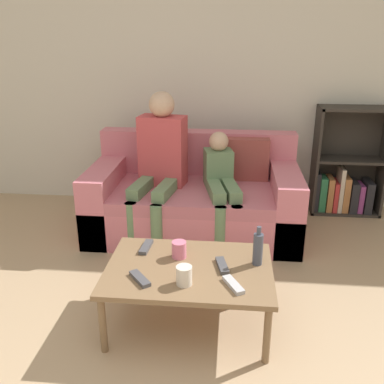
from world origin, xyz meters
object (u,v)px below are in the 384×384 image
Objects in this scene: person_child at (221,182)px; bottle at (258,248)px; tv_remote_1 at (222,265)px; tv_remote_2 at (146,247)px; bookshelf at (345,174)px; coffee_table at (189,273)px; cup_near at (179,250)px; tv_remote_0 at (140,279)px; couch at (195,200)px; person_adult at (160,156)px; tv_remote_3 at (233,285)px; cup_far at (184,275)px.

person_child is 1.07m from bottle.
tv_remote_2 is at bearing 146.26° from tv_remote_1.
tv_remote_1 is (-1.09, -1.79, 0.02)m from bookshelf.
coffee_table is 0.16m from cup_near.
coffee_table is 0.30m from tv_remote_0.
couch is 1.10m from tv_remote_2.
tv_remote_1 is at bearing -16.07° from tv_remote_0.
couch is 1.17m from cup_near.
tv_remote_0 is at bearing -75.77° from person_adult.
bookshelf is 6.10× the size of tv_remote_0.
bookshelf is 2.23m from tv_remote_3.
tv_remote_2 is (-0.28, 0.20, 0.05)m from coffee_table.
bottle is (0.13, 0.25, 0.09)m from tv_remote_3.
tv_remote_3 is at bearing 0.06° from cup_far.
tv_remote_1 is (0.26, -1.25, 0.11)m from couch.
bookshelf reaches higher than couch.
cup_near is (0.01, -1.16, 0.15)m from couch.
person_adult reaches higher than tv_remote_2.
bottle is at bearing 33.47° from tv_remote_3.
bookshelf is 2.36m from cup_far.
bookshelf is 5.74× the size of tv_remote_2.
cup_near reaches higher than tv_remote_0.
tv_remote_3 is 0.74× the size of bottle.
tv_remote_3 is (0.53, -0.37, 0.00)m from tv_remote_2.
tv_remote_2 is 0.69m from bottle.
bookshelf is at bearing 30.24° from person_adult.
couch is at bearing 111.13° from bottle.
person_adult reaches higher than bookshelf.
cup_near is 0.61× the size of tv_remote_0.
couch is 0.49m from person_adult.
couch is 9.94× the size of tv_remote_3.
person_adult is 6.82× the size of tv_remote_3.
cup_near is 0.23m from tv_remote_2.
tv_remote_2 is (-0.04, 0.36, 0.00)m from tv_remote_0.
cup_far is (0.06, -0.28, 0.00)m from cup_near.
person_child is 4.98× the size of tv_remote_2.
cup_near is at bearing -128.47° from bookshelf.
person_adult reaches higher than tv_remote_1.
couch is 1.83× the size of coffee_table.
tv_remote_3 is (0.26, 0.00, -0.04)m from cup_far.
bottle reaches higher than tv_remote_1.
couch is 1.45m from cup_far.
cup_far is 0.59× the size of tv_remote_1.
person_child reaches higher than cup_near.
tv_remote_3 is (0.61, -1.36, -0.29)m from person_adult.
cup_far is 0.28m from tv_remote_1.
cup_far is at bearing 152.09° from tv_remote_3.
coffee_table is at bearing 172.61° from tv_remote_1.
person_adult is at bearing -159.31° from bookshelf.
tv_remote_0 is at bearing -118.97° from person_child.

